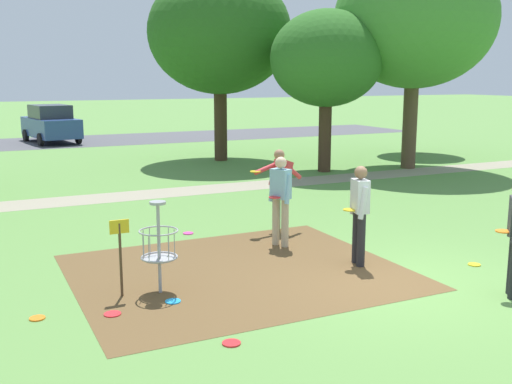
{
  "coord_description": "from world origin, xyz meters",
  "views": [
    {
      "loc": [
        -5.98,
        -7.11,
        3.16
      ],
      "look_at": [
        -1.05,
        3.16,
        1.0
      ],
      "focal_mm": 42.48,
      "sensor_mm": 36.0,
      "label": 1
    }
  ],
  "objects_px": {
    "player_foreground_watching": "(280,184)",
    "tree_near_right": "(326,59)",
    "tree_near_left": "(414,50)",
    "tree_far_left": "(415,20)",
    "disc_golf_basket": "(155,244)",
    "frisbee_mid_grass": "(173,301)",
    "frisbee_far_left": "(474,265)",
    "frisbee_far_right": "(37,318)",
    "parked_car_leftmost": "(51,124)",
    "frisbee_scattered_a": "(188,233)",
    "frisbee_scattered_b": "(112,314)",
    "frisbee_near_basket": "(231,343)",
    "player_waiting_right": "(359,209)",
    "tree_mid_center": "(220,33)",
    "player_waiting_left": "(280,196)"
  },
  "relations": [
    {
      "from": "frisbee_far_left",
      "to": "frisbee_scattered_b",
      "type": "distance_m",
      "value": 6.1
    },
    {
      "from": "player_foreground_watching",
      "to": "tree_near_left",
      "type": "bearing_deg",
      "value": 40.03
    },
    {
      "from": "frisbee_mid_grass",
      "to": "tree_mid_center",
      "type": "bearing_deg",
      "value": 65.02
    },
    {
      "from": "player_waiting_right",
      "to": "disc_golf_basket",
      "type": "bearing_deg",
      "value": 177.71
    },
    {
      "from": "player_waiting_left",
      "to": "frisbee_far_right",
      "type": "bearing_deg",
      "value": -159.01
    },
    {
      "from": "player_waiting_left",
      "to": "tree_mid_center",
      "type": "xyz_separation_m",
      "value": [
        3.6,
        11.7,
        3.82
      ]
    },
    {
      "from": "player_foreground_watching",
      "to": "tree_mid_center",
      "type": "bearing_deg",
      "value": 74.08
    },
    {
      "from": "player_waiting_left",
      "to": "frisbee_near_basket",
      "type": "relative_size",
      "value": 7.52
    },
    {
      "from": "player_foreground_watching",
      "to": "tree_far_left",
      "type": "xyz_separation_m",
      "value": [
        8.24,
        5.9,
        4.1
      ]
    },
    {
      "from": "player_foreground_watching",
      "to": "player_waiting_left",
      "type": "xyz_separation_m",
      "value": [
        -0.56,
        -1.06,
        -0.02
      ]
    },
    {
      "from": "tree_far_left",
      "to": "player_waiting_left",
      "type": "bearing_deg",
      "value": -141.67
    },
    {
      "from": "disc_golf_basket",
      "to": "frisbee_mid_grass",
      "type": "xyz_separation_m",
      "value": [
        0.11,
        -0.47,
        -0.74
      ]
    },
    {
      "from": "player_foreground_watching",
      "to": "parked_car_leftmost",
      "type": "relative_size",
      "value": 0.39
    },
    {
      "from": "frisbee_scattered_b",
      "to": "tree_near_left",
      "type": "distance_m",
      "value": 20.46
    },
    {
      "from": "frisbee_far_right",
      "to": "tree_near_left",
      "type": "relative_size",
      "value": 0.04
    },
    {
      "from": "tree_far_left",
      "to": "frisbee_near_basket",
      "type": "bearing_deg",
      "value": -137.15
    },
    {
      "from": "frisbee_scattered_a",
      "to": "tree_near_right",
      "type": "height_order",
      "value": "tree_near_right"
    },
    {
      "from": "player_foreground_watching",
      "to": "tree_near_left",
      "type": "height_order",
      "value": "tree_near_left"
    },
    {
      "from": "player_waiting_right",
      "to": "frisbee_far_right",
      "type": "bearing_deg",
      "value": -178.53
    },
    {
      "from": "frisbee_far_left",
      "to": "tree_near_left",
      "type": "xyz_separation_m",
      "value": [
        9.45,
        13.09,
        4.28
      ]
    },
    {
      "from": "tree_far_left",
      "to": "frisbee_far_left",
      "type": "bearing_deg",
      "value": -123.93
    },
    {
      "from": "player_waiting_left",
      "to": "tree_near_left",
      "type": "xyz_separation_m",
      "value": [
        11.88,
        10.57,
        3.32
      ]
    },
    {
      "from": "disc_golf_basket",
      "to": "player_waiting_right",
      "type": "xyz_separation_m",
      "value": [
        3.52,
        -0.14,
        0.21
      ]
    },
    {
      "from": "tree_far_left",
      "to": "frisbee_far_right",
      "type": "bearing_deg",
      "value": -146.93
    },
    {
      "from": "disc_golf_basket",
      "to": "frisbee_mid_grass",
      "type": "bearing_deg",
      "value": -77.0
    },
    {
      "from": "frisbee_mid_grass",
      "to": "player_waiting_right",
      "type": "bearing_deg",
      "value": 5.46
    },
    {
      "from": "tree_near_left",
      "to": "tree_far_left",
      "type": "distance_m",
      "value": 4.81
    },
    {
      "from": "tree_mid_center",
      "to": "tree_far_left",
      "type": "xyz_separation_m",
      "value": [
        5.21,
        -4.74,
        0.29
      ]
    },
    {
      "from": "player_foreground_watching",
      "to": "player_waiting_left",
      "type": "height_order",
      "value": "same"
    },
    {
      "from": "frisbee_far_left",
      "to": "frisbee_far_right",
      "type": "relative_size",
      "value": 1.02
    },
    {
      "from": "frisbee_mid_grass",
      "to": "tree_near_right",
      "type": "height_order",
      "value": "tree_near_right"
    },
    {
      "from": "frisbee_near_basket",
      "to": "tree_mid_center",
      "type": "relative_size",
      "value": 0.03
    },
    {
      "from": "player_waiting_right",
      "to": "frisbee_far_right",
      "type": "relative_size",
      "value": 8.2
    },
    {
      "from": "disc_golf_basket",
      "to": "parked_car_leftmost",
      "type": "distance_m",
      "value": 22.88
    },
    {
      "from": "tree_near_left",
      "to": "parked_car_leftmost",
      "type": "xyz_separation_m",
      "value": [
        -13.33,
        10.78,
        -3.37
      ]
    },
    {
      "from": "player_foreground_watching",
      "to": "frisbee_scattered_b",
      "type": "distance_m",
      "value": 5.33
    },
    {
      "from": "frisbee_mid_grass",
      "to": "parked_car_leftmost",
      "type": "xyz_separation_m",
      "value": [
        1.31,
        23.3,
        0.91
      ]
    },
    {
      "from": "parked_car_leftmost",
      "to": "frisbee_scattered_a",
      "type": "bearing_deg",
      "value": -89.52
    },
    {
      "from": "frisbee_far_left",
      "to": "frisbee_scattered_b",
      "type": "height_order",
      "value": "same"
    },
    {
      "from": "frisbee_near_basket",
      "to": "frisbee_scattered_a",
      "type": "xyz_separation_m",
      "value": [
        1.27,
        5.19,
        0.0
      ]
    },
    {
      "from": "frisbee_scattered_a",
      "to": "frisbee_mid_grass",
      "type": "bearing_deg",
      "value": -112.56
    },
    {
      "from": "frisbee_scattered_a",
      "to": "tree_near_right",
      "type": "distance_m",
      "value": 9.91
    },
    {
      "from": "player_foreground_watching",
      "to": "tree_mid_center",
      "type": "height_order",
      "value": "tree_mid_center"
    },
    {
      "from": "frisbee_near_basket",
      "to": "parked_car_leftmost",
      "type": "bearing_deg",
      "value": 87.46
    },
    {
      "from": "frisbee_far_left",
      "to": "player_waiting_left",
      "type": "bearing_deg",
      "value": 133.92
    },
    {
      "from": "frisbee_far_right",
      "to": "tree_mid_center",
      "type": "xyz_separation_m",
      "value": [
        8.18,
        13.46,
        4.78
      ]
    },
    {
      "from": "player_foreground_watching",
      "to": "tree_near_right",
      "type": "relative_size",
      "value": 0.32
    },
    {
      "from": "frisbee_near_basket",
      "to": "tree_near_right",
      "type": "distance_m",
      "value": 14.37
    },
    {
      "from": "player_waiting_left",
      "to": "frisbee_far_left",
      "type": "relative_size",
      "value": 8.07
    },
    {
      "from": "frisbee_near_basket",
      "to": "tree_mid_center",
      "type": "height_order",
      "value": "tree_mid_center"
    }
  ]
}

